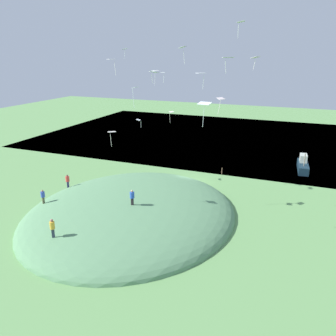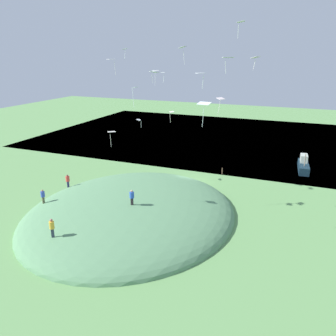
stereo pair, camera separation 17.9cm
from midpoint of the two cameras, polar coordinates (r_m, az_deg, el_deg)
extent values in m
plane|color=#619452|center=(48.72, 3.21, -2.45)|extent=(160.00, 160.00, 0.00)
cube|color=teal|center=(75.98, 10.44, 4.72)|extent=(48.39, 80.00, 0.40)
ellipsoid|color=#598A5D|center=(39.71, -6.13, -7.53)|extent=(26.45, 22.89, 4.42)
cube|color=#132835|center=(57.44, 21.13, 0.19)|extent=(5.75, 1.93, 1.19)
cube|color=#ACB6A8|center=(57.93, 21.22, 1.53)|extent=(2.11, 1.18, 1.14)
cylinder|color=gray|center=(55.66, 21.39, 1.27)|extent=(0.14, 0.14, 1.91)
cube|color=black|center=(36.55, -6.01, -5.46)|extent=(0.19, 0.29, 0.80)
cylinder|color=blue|center=(36.27, -6.05, -4.43)|extent=(0.56, 0.56, 0.63)
sphere|color=tan|center=(36.11, -6.07, -3.79)|extent=(0.24, 0.24, 0.24)
cube|color=#535539|center=(41.63, -19.86, -4.98)|extent=(0.27, 0.18, 0.79)
cylinder|color=#344CAE|center=(41.37, -19.96, -4.09)|extent=(0.53, 0.53, 0.62)
sphere|color=#9F705C|center=(41.22, -20.02, -3.53)|extent=(0.24, 0.24, 0.24)
cube|color=#2D3346|center=(33.43, -18.46, -10.08)|extent=(0.22, 0.27, 0.87)
cylinder|color=gold|center=(33.08, -18.59, -8.88)|extent=(0.58, 0.58, 0.69)
sphere|color=#9F6659|center=(32.87, -18.68, -8.14)|extent=(0.26, 0.26, 0.26)
cube|color=navy|center=(46.29, -16.18, -2.59)|extent=(0.29, 0.28, 0.83)
cylinder|color=#D33C34|center=(46.04, -16.26, -1.73)|extent=(0.67, 0.67, 0.65)
sphere|color=brown|center=(45.90, -16.31, -1.20)|extent=(0.25, 0.25, 0.25)
cube|color=silver|center=(39.54, 2.22, 19.18)|extent=(1.00, 0.70, 0.23)
cylinder|color=silver|center=(39.26, 2.49, 17.71)|extent=(0.04, 0.23, 1.51)
cube|color=white|center=(40.16, 14.00, 17.18)|extent=(1.22, 1.02, 0.21)
cylinder|color=white|center=(40.16, 13.82, 16.07)|extent=(0.12, 0.19, 1.05)
cube|color=white|center=(37.77, -5.57, 12.99)|extent=(0.71, 0.51, 0.15)
cylinder|color=white|center=(37.97, -5.83, 11.24)|extent=(0.32, 0.33, 1.96)
cube|color=white|center=(44.38, -7.21, 18.79)|extent=(1.01, 0.83, 0.18)
cylinder|color=white|center=(44.70, -7.24, 17.90)|extent=(0.16, 0.10, 0.94)
cube|color=white|center=(39.87, 11.70, 22.41)|extent=(1.16, 0.84, 0.19)
cylinder|color=white|center=(39.75, 11.29, 21.05)|extent=(0.13, 0.07, 1.38)
cube|color=white|center=(48.11, -2.15, 15.65)|extent=(1.34, 1.34, 0.04)
cylinder|color=white|center=(47.95, -2.28, 14.31)|extent=(0.20, 0.05, 1.65)
cube|color=silver|center=(44.21, -2.39, 15.42)|extent=(1.19, 1.36, 0.17)
cylinder|color=silver|center=(44.32, -2.75, 14.40)|extent=(0.16, 0.13, 1.01)
cube|color=white|center=(32.12, 5.84, 10.50)|extent=(0.97, 1.27, 0.19)
cylinder|color=white|center=(32.26, 5.67, 8.30)|extent=(0.29, 0.22, 1.89)
cube|color=silver|center=(36.51, -9.32, 5.88)|extent=(0.93, 0.95, 0.06)
cylinder|color=silver|center=(36.45, -9.48, 4.46)|extent=(0.09, 0.14, 1.33)
cube|color=silver|center=(38.79, 9.69, 17.43)|extent=(1.29, 1.44, 0.09)
cylinder|color=silver|center=(39.04, 9.27, 16.02)|extent=(0.11, 0.17, 1.35)
cube|color=white|center=(37.56, 8.51, 11.21)|extent=(1.01, 0.92, 0.18)
cylinder|color=white|center=(37.99, 8.26, 9.82)|extent=(0.26, 0.20, 1.50)
cube|color=white|center=(37.93, -9.37, 17.18)|extent=(1.03, 0.94, 0.03)
cylinder|color=white|center=(38.05, -8.81, 15.81)|extent=(0.15, 0.24, 1.42)
cube|color=white|center=(47.33, -4.98, 7.87)|extent=(0.83, 0.68, 0.15)
cylinder|color=white|center=(47.51, -4.56, 7.14)|extent=(0.10, 0.08, 0.92)
cube|color=white|center=(50.55, 0.48, 9.19)|extent=(1.02, 0.97, 0.12)
cylinder|color=white|center=(50.84, 0.21, 8.20)|extent=(0.12, 0.09, 1.41)
cube|color=white|center=(32.34, 5.25, 15.23)|extent=(0.97, 0.97, 0.03)
cylinder|color=white|center=(32.61, 5.64, 13.79)|extent=(0.21, 0.16, 1.23)
cube|color=white|center=(42.61, -0.96, 15.38)|extent=(0.85, 0.70, 0.06)
cylinder|color=white|center=(42.33, -0.84, 14.44)|extent=(0.13, 0.07, 0.99)
cylinder|color=brown|center=(52.52, 8.73, -0.50)|extent=(0.14, 0.14, 1.01)
camera|label=1|loc=(0.09, -90.12, -0.04)|focal=37.20mm
camera|label=2|loc=(0.09, 89.88, 0.04)|focal=37.20mm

